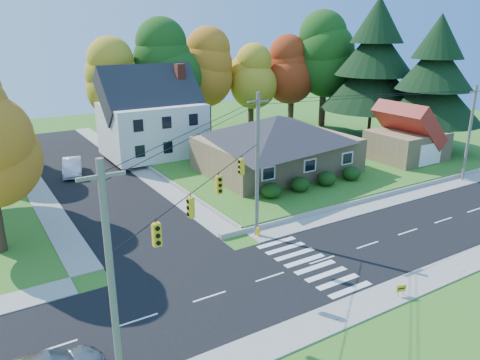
# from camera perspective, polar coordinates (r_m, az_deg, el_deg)

# --- Properties ---
(ground) EXTENTS (120.00, 120.00, 0.00)m
(ground) POSITION_cam_1_polar(r_m,az_deg,el_deg) (30.21, 9.98, -9.60)
(ground) COLOR #3D7923
(road_main) EXTENTS (90.00, 8.00, 0.02)m
(road_main) POSITION_cam_1_polar(r_m,az_deg,el_deg) (30.20, 9.98, -9.58)
(road_main) COLOR black
(road_main) RESTS_ON ground
(road_cross) EXTENTS (8.00, 44.00, 0.02)m
(road_cross) POSITION_cam_1_polar(r_m,az_deg,el_deg) (48.83, -18.25, 0.70)
(road_cross) COLOR black
(road_cross) RESTS_ON ground
(sidewalk_north) EXTENTS (90.00, 2.00, 0.08)m
(sidewalk_north) POSITION_cam_1_polar(r_m,az_deg,el_deg) (33.66, 4.35, -6.25)
(sidewalk_north) COLOR #9C9A90
(sidewalk_north) RESTS_ON ground
(sidewalk_south) EXTENTS (90.00, 2.00, 0.08)m
(sidewalk_south) POSITION_cam_1_polar(r_m,az_deg,el_deg) (27.20, 17.11, -13.46)
(sidewalk_south) COLOR #9C9A90
(sidewalk_south) RESTS_ON ground
(lawn) EXTENTS (30.00, 30.00, 0.50)m
(lawn) POSITION_cam_1_polar(r_m,az_deg,el_deg) (53.05, 5.65, 3.17)
(lawn) COLOR #3D7923
(lawn) RESTS_ON ground
(ranch_house) EXTENTS (14.60, 10.60, 5.40)m
(ranch_house) POSITION_cam_1_polar(r_m,az_deg,el_deg) (45.52, 4.52, 4.59)
(ranch_house) COLOR tan
(ranch_house) RESTS_ON lawn
(colonial_house) EXTENTS (10.40, 8.40, 9.60)m
(colonial_house) POSITION_cam_1_polar(r_m,az_deg,el_deg) (51.89, -10.63, 7.52)
(colonial_house) COLOR silver
(colonial_house) RESTS_ON lawn
(garage) EXTENTS (7.30, 6.30, 4.60)m
(garage) POSITION_cam_1_polar(r_m,az_deg,el_deg) (52.35, 19.72, 4.91)
(garage) COLOR tan
(garage) RESTS_ON lawn
(hedge_row) EXTENTS (10.70, 1.70, 1.27)m
(hedge_row) POSITION_cam_1_polar(r_m,az_deg,el_deg) (41.14, 8.96, -0.15)
(hedge_row) COLOR #163A10
(hedge_row) RESTS_ON lawn
(traffic_infrastructure) EXTENTS (38.10, 10.66, 10.00)m
(traffic_infrastructure) POSITION_cam_1_polar(r_m,az_deg,el_deg) (29.07, 8.55, 0.37)
(traffic_infrastructure) COLOR #666059
(traffic_infrastructure) RESTS_ON ground
(tree_lot_0) EXTENTS (6.72, 6.72, 12.51)m
(tree_lot_0) POSITION_cam_1_polar(r_m,az_deg,el_deg) (56.34, -15.12, 11.87)
(tree_lot_0) COLOR #3F2A19
(tree_lot_0) RESTS_ON lawn
(tree_lot_1) EXTENTS (7.84, 7.84, 14.60)m
(tree_lot_1) POSITION_cam_1_polar(r_m,az_deg,el_deg) (57.31, -9.04, 13.68)
(tree_lot_1) COLOR #3F2A19
(tree_lot_1) RESTS_ON lawn
(tree_lot_2) EXTENTS (7.28, 7.28, 13.56)m
(tree_lot_2) POSITION_cam_1_polar(r_m,az_deg,el_deg) (60.82, -4.03, 13.49)
(tree_lot_2) COLOR #3F2A19
(tree_lot_2) RESTS_ON lawn
(tree_lot_3) EXTENTS (6.16, 6.16, 11.47)m
(tree_lot_3) POSITION_cam_1_polar(r_m,az_deg,el_deg) (63.10, 1.37, 12.50)
(tree_lot_3) COLOR #3F2A19
(tree_lot_3) RESTS_ON lawn
(tree_lot_4) EXTENTS (6.72, 6.72, 12.51)m
(tree_lot_4) POSITION_cam_1_polar(r_m,az_deg,el_deg) (65.70, 6.38, 13.20)
(tree_lot_4) COLOR #3F2A19
(tree_lot_4) RESTS_ON lawn
(tree_lot_5) EXTENTS (8.40, 8.40, 15.64)m
(tree_lot_5) POSITION_cam_1_polar(r_m,az_deg,el_deg) (66.58, 10.34, 14.78)
(tree_lot_5) COLOR #3F2A19
(tree_lot_5) RESTS_ON lawn
(conifer_east_a) EXTENTS (12.80, 12.80, 16.96)m
(conifer_east_a) POSITION_cam_1_polar(r_m,az_deg,el_deg) (61.63, 16.07, 13.31)
(conifer_east_a) COLOR #3F2A19
(conifer_east_a) RESTS_ON lawn
(conifer_east_b) EXTENTS (11.20, 11.20, 14.84)m
(conifer_east_b) POSITION_cam_1_polar(r_m,az_deg,el_deg) (57.43, 22.60, 11.20)
(conifer_east_b) COLOR #3F2A19
(conifer_east_b) RESTS_ON lawn
(white_car) EXTENTS (2.82, 5.16, 1.61)m
(white_car) POSITION_cam_1_polar(r_m,az_deg,el_deg) (48.82, -19.77, 1.53)
(white_car) COLOR #B8BAC8
(white_car) RESTS_ON road_cross
(fire_hydrant) EXTENTS (0.42, 0.33, 0.74)m
(fire_hydrant) POSITION_cam_1_polar(r_m,az_deg,el_deg) (32.72, 2.24, -6.35)
(fire_hydrant) COLOR yellow
(fire_hydrant) RESTS_ON ground
(yard_sign) EXTENTS (0.57, 0.18, 0.73)m
(yard_sign) POSITION_cam_1_polar(r_m,az_deg,el_deg) (27.27, 19.06, -12.41)
(yard_sign) COLOR black
(yard_sign) RESTS_ON ground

